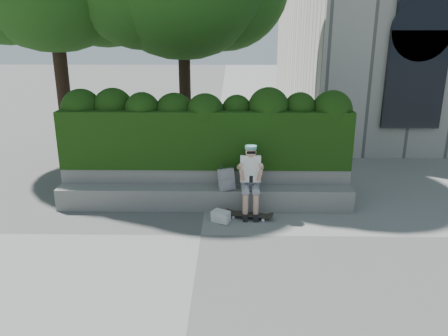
{
  "coord_description": "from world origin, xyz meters",
  "views": [
    {
      "loc": [
        0.53,
        -7.07,
        3.51
      ],
      "look_at": [
        0.4,
        1.0,
        0.95
      ],
      "focal_mm": 35.0,
      "sensor_mm": 36.0,
      "label": 1
    }
  ],
  "objects_px": {
    "person": "(250,177)",
    "backpack_plaid": "(226,179)",
    "backpack_ground": "(221,216)",
    "skateboard": "(249,215)"
  },
  "relations": [
    {
      "from": "backpack_plaid",
      "to": "person",
      "type": "bearing_deg",
      "value": -37.67
    },
    {
      "from": "person",
      "to": "backpack_ground",
      "type": "bearing_deg",
      "value": -141.56
    },
    {
      "from": "person",
      "to": "backpack_plaid",
      "type": "relative_size",
      "value": 3.2
    },
    {
      "from": "person",
      "to": "backpack_plaid",
      "type": "xyz_separation_m",
      "value": [
        -0.47,
        0.08,
        -0.09
      ]
    },
    {
      "from": "backpack_plaid",
      "to": "backpack_ground",
      "type": "xyz_separation_m",
      "value": [
        -0.1,
        -0.54,
        -0.56
      ]
    },
    {
      "from": "backpack_plaid",
      "to": "skateboard",
      "type": "bearing_deg",
      "value": -69.36
    },
    {
      "from": "skateboard",
      "to": "backpack_ground",
      "type": "relative_size",
      "value": 2.69
    },
    {
      "from": "person",
      "to": "skateboard",
      "type": "height_order",
      "value": "person"
    },
    {
      "from": "person",
      "to": "skateboard",
      "type": "xyz_separation_m",
      "value": [
        -0.03,
        -0.31,
        -0.68
      ]
    },
    {
      "from": "person",
      "to": "skateboard",
      "type": "bearing_deg",
      "value": -95.33
    }
  ]
}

